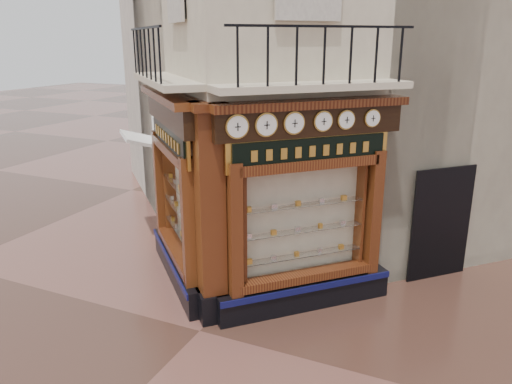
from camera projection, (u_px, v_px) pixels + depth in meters
The scene contains 16 objects.
ground at pixel (200, 331), 8.85m from camera, with size 80.00×80.00×0.00m, color #462A20.
neighbour_left at pixel (265, 21), 15.73m from camera, with size 8.00×8.00×11.00m, color beige.
neighbour_right at pixel (429, 19), 13.79m from camera, with size 8.00×8.00×11.00m, color beige.
shopfront_left at pixel (176, 191), 10.19m from camera, with size 2.86×2.86×3.98m.
shopfront_right at pixel (307, 210), 9.08m from camera, with size 2.86×2.86×3.98m.
corner_pilaster at pixel (211, 219), 8.71m from camera, with size 0.85×0.85×3.98m.
balcony at pixel (234, 82), 8.91m from camera, with size 5.94×2.97×1.03m.
clock_a at pixel (237, 127), 7.96m from camera, with size 0.32×0.32×0.40m.
clock_b at pixel (266, 125), 8.13m from camera, with size 0.32×0.32×0.40m.
clock_c at pixel (294, 123), 8.30m from camera, with size 0.31×0.31×0.39m.
clock_d at pixel (323, 121), 8.49m from camera, with size 0.29×0.29×0.36m.
clock_e at pixel (346, 120), 8.64m from camera, with size 0.28×0.28×0.34m.
clock_f at pixel (372, 118), 8.82m from camera, with size 0.26×0.26×0.32m.
awning at pixel (147, 235), 13.17m from camera, with size 1.47×0.88×0.08m, color white, non-canonical shape.
signboard_left at pixel (169, 138), 9.83m from camera, with size 2.28×2.28×0.61m.
signboard_right at pixel (311, 151), 8.68m from camera, with size 2.25×2.25×0.60m.
Camera 1 is at (4.08, -6.64, 4.96)m, focal length 35.00 mm.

